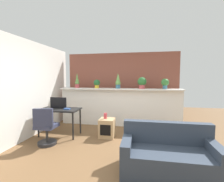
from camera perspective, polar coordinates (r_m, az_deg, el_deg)
name	(u,v)px	position (r m, az deg, el deg)	size (l,w,h in m)	color
ground_plane	(106,153)	(3.65, -2.26, -21.29)	(12.00, 12.00, 0.00)	brown
divider_wall	(119,108)	(5.34, 2.55, -6.00)	(4.00, 0.16, 1.22)	white
plant_shelf	(119,89)	(5.22, 2.51, 0.71)	(4.00, 0.37, 0.04)	white
brick_wall_behind	(121,87)	(5.85, 3.40, 1.27)	(4.00, 0.10, 2.50)	brown
side_wall_left	(24,90)	(4.69, -29.00, 0.45)	(0.12, 4.40, 2.60)	white
potted_plant_0	(77,81)	(5.65, -12.40, 3.41)	(0.14, 0.14, 0.51)	#B7474C
potted_plant_1	(97,83)	(5.36, -5.46, 2.75)	(0.21, 0.21, 0.29)	gold
potted_plant_2	(118,81)	(5.20, 2.17, 3.47)	(0.17, 0.17, 0.50)	#386B84
potted_plant_3	(142,82)	(5.18, 10.70, 3.07)	(0.28, 0.28, 0.37)	#B7474C
potted_plant_4	(165,83)	(5.24, 18.49, 2.73)	(0.24, 0.24, 0.32)	#386B84
desk	(60,112)	(4.68, -18.26, -7.06)	(1.10, 0.60, 0.75)	black
tv_monitor	(58,103)	(4.74, -18.68, -3.99)	(0.47, 0.04, 0.31)	black
office_chair	(46,129)	(4.16, -22.62, -12.57)	(0.48, 0.49, 0.91)	#262628
side_cube_shelf	(107,128)	(4.42, -1.82, -13.08)	(0.40, 0.41, 0.50)	tan
vase_on_shelf	(105,116)	(4.36, -2.39, -8.89)	(0.09, 0.09, 0.15)	#CC3D47
book_on_desk	(67,109)	(4.48, -15.82, -6.19)	(0.15, 0.11, 0.04)	#2D4C8C
couch	(168,156)	(3.07, 19.51, -21.01)	(1.57, 0.77, 0.80)	#333D4C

